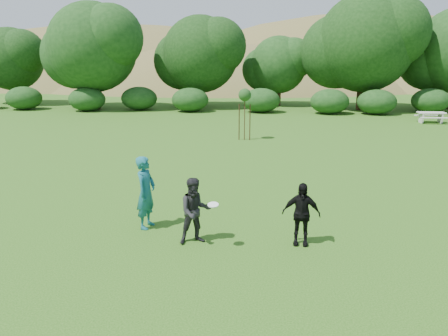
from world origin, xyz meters
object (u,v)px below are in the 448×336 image
Objects in this scene: sapling at (245,96)px; picnic_table at (431,116)px; player_grey at (195,211)px; player_black at (301,214)px; player_teal at (146,192)px.

sapling is 1.58× the size of picnic_table.
player_grey is 0.60× the size of sapling.
player_black is 0.90× the size of picnic_table.
player_grey reaches higher than player_black.
player_grey reaches higher than picnic_table.
picnic_table is (12.82, 7.19, -1.90)m from sapling.
picnic_table is at bearing 68.04° from player_black.
player_grey is at bearing -172.17° from player_black.
player_teal reaches higher than player_black.
player_grey is 0.95× the size of picnic_table.
player_teal is 1.76m from player_grey.
player_teal reaches higher than player_grey.
sapling reaches higher than player_teal.
picnic_table is (11.03, 21.00, -0.29)m from player_black.
sapling reaches higher than picnic_table.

